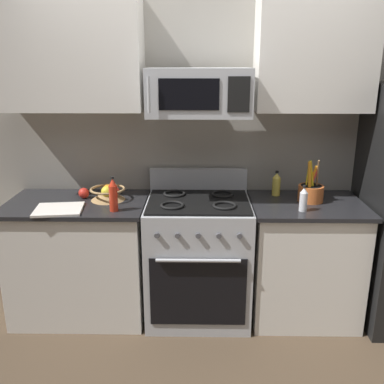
{
  "coord_description": "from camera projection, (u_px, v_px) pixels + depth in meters",
  "views": [
    {
      "loc": [
        -0.0,
        -2.3,
        1.89
      ],
      "look_at": [
        -0.04,
        0.52,
        1.03
      ],
      "focal_mm": 39.87,
      "sensor_mm": 36.0,
      "label": 1
    }
  ],
  "objects": [
    {
      "name": "ground_plane",
      "position": [
        198.0,
        368.0,
        2.75
      ],
      "size": [
        16.0,
        16.0,
        0.0
      ],
      "primitive_type": "plane",
      "color": "#473828"
    },
    {
      "name": "wall_back",
      "position": [
        199.0,
        140.0,
        3.37
      ],
      "size": [
        8.0,
        0.1,
        2.6
      ],
      "primitive_type": "cube",
      "color": "#9E998E",
      "rests_on": "ground"
    },
    {
      "name": "counter_left",
      "position": [
        81.0,
        258.0,
        3.25
      ],
      "size": [
        1.02,
        0.65,
        0.91
      ],
      "color": "silver",
      "rests_on": "ground"
    },
    {
      "name": "range_oven",
      "position": [
        198.0,
        257.0,
        3.24
      ],
      "size": [
        0.76,
        0.7,
        1.09
      ],
      "color": "#B2B5BA",
      "rests_on": "ground"
    },
    {
      "name": "counter_right",
      "position": [
        303.0,
        260.0,
        3.23
      ],
      "size": [
        0.82,
        0.65,
        0.91
      ],
      "color": "silver",
      "rests_on": "ground"
    },
    {
      "name": "microwave",
      "position": [
        199.0,
        92.0,
        2.91
      ],
      "size": [
        0.71,
        0.44,
        0.32
      ],
      "color": "#B2B5BA"
    },
    {
      "name": "upper_cabinets_left",
      "position": [
        70.0,
        54.0,
        2.98
      ],
      "size": [
        1.01,
        0.34,
        0.79
      ],
      "color": "silver"
    },
    {
      "name": "upper_cabinets_right",
      "position": [
        315.0,
        54.0,
        2.96
      ],
      "size": [
        0.81,
        0.34,
        0.79
      ],
      "color": "silver"
    },
    {
      "name": "utensil_crock",
      "position": [
        311.0,
        192.0,
        3.11
      ],
      "size": [
        0.18,
        0.18,
        0.32
      ],
      "color": "#D1662D",
      "rests_on": "counter_right"
    },
    {
      "name": "fruit_basket",
      "position": [
        108.0,
        193.0,
        3.15
      ],
      "size": [
        0.26,
        0.26,
        0.11
      ],
      "color": "#9E7A4C",
      "rests_on": "counter_left"
    },
    {
      "name": "apple_loose",
      "position": [
        84.0,
        193.0,
        3.19
      ],
      "size": [
        0.08,
        0.08,
        0.08
      ],
      "primitive_type": "sphere",
      "color": "red",
      "rests_on": "counter_left"
    },
    {
      "name": "cutting_board",
      "position": [
        59.0,
        209.0,
        2.94
      ],
      "size": [
        0.35,
        0.31,
        0.02
      ],
      "primitive_type": "cube",
      "rotation": [
        0.0,
        0.0,
        0.12
      ],
      "color": "silver",
      "rests_on": "counter_left"
    },
    {
      "name": "bottle_hot_sauce",
      "position": [
        113.0,
        195.0,
        2.9
      ],
      "size": [
        0.06,
        0.06,
        0.24
      ],
      "color": "red",
      "rests_on": "counter_left"
    },
    {
      "name": "bottle_vinegar",
      "position": [
        304.0,
        199.0,
        2.91
      ],
      "size": [
        0.05,
        0.05,
        0.18
      ],
      "color": "silver",
      "rests_on": "counter_right"
    },
    {
      "name": "bottle_oil",
      "position": [
        276.0,
        184.0,
        3.25
      ],
      "size": [
        0.06,
        0.06,
        0.19
      ],
      "color": "gold",
      "rests_on": "counter_right"
    }
  ]
}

